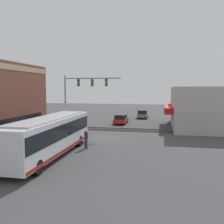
{
  "coord_description": "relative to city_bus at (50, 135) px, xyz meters",
  "views": [
    {
      "loc": [
        -26.37,
        -5.96,
        5.51
      ],
      "look_at": [
        3.21,
        -0.08,
        2.63
      ],
      "focal_mm": 40.0,
      "sensor_mm": 36.0,
      "label": 1
    }
  ],
  "objects": [
    {
      "name": "parked_car_grey",
      "position": [
        27.68,
        -5.4,
        -1.07
      ],
      "size": [
        4.51,
        1.82,
        1.51
      ],
      "color": "slate",
      "rests_on": "ground"
    },
    {
      "name": "city_bus",
      "position": [
        0.0,
        0.0,
        0.0
      ],
      "size": [
        12.19,
        2.59,
        3.2
      ],
      "color": "silver",
      "rests_on": "ground"
    },
    {
      "name": "crossing_signal",
      "position": [
        11.84,
        3.36,
        0.52
      ],
      "size": [
        1.41,
        1.18,
        3.81
      ],
      "color": "gray",
      "rests_on": "ground"
    },
    {
      "name": "ground_plane",
      "position": [
        7.89,
        -2.8,
        -1.77
      ],
      "size": [
        120.0,
        120.0,
        0.0
      ],
      "primitive_type": "plane",
      "color": "#424244"
    },
    {
      "name": "rail_track_near",
      "position": [
        13.89,
        -2.8,
        -1.75
      ],
      "size": [
        2.6,
        60.0,
        0.15
      ],
      "color": "#332D28",
      "rests_on": "ground"
    },
    {
      "name": "traffic_signal_gantry",
      "position": [
        11.84,
        1.25,
        3.52
      ],
      "size": [
        0.42,
        7.32,
        7.15
      ],
      "color": "gray",
      "rests_on": "ground"
    },
    {
      "name": "parked_car_red",
      "position": [
        19.68,
        -2.6,
        -1.09
      ],
      "size": [
        4.65,
        1.82,
        1.46
      ],
      "color": "#B21E19",
      "rests_on": "ground"
    },
    {
      "name": "shop_building",
      "position": [
        18.18,
        -14.24,
        1.08
      ],
      "size": [
        13.69,
        9.16,
        5.7
      ],
      "color": "#B2ADA3",
      "rests_on": "ground"
    },
    {
      "name": "pedestrian_near_bus",
      "position": [
        3.11,
        -2.04,
        -0.89
      ],
      "size": [
        0.34,
        0.34,
        1.74
      ],
      "color": "#2D3351",
      "rests_on": "ground"
    }
  ]
}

